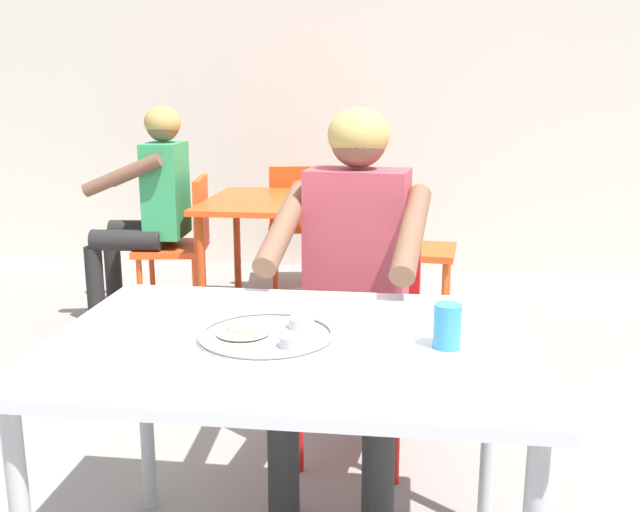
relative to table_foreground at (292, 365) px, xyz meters
The scene contains 11 objects.
back_wall 3.82m from the table_foreground, 91.07° to the left, with size 12.00×0.12×3.40m, color silver.
table_foreground is the anchor object (origin of this frame).
thali_tray 0.10m from the table_foreground, behind, with size 0.34×0.34×0.03m.
drinking_cup 0.40m from the table_foreground, ahead, with size 0.07×0.07×0.11m.
chair_foreground 0.89m from the table_foreground, 82.51° to the left, with size 0.47×0.48×0.88m.
diner_foreground 0.66m from the table_foreground, 81.74° to the left, with size 0.54×0.58×1.27m.
table_background_red 2.34m from the table_foreground, 100.26° to the left, with size 0.90×0.92×0.72m.
chair_red_left 2.53m from the table_foreground, 113.89° to the left, with size 0.45×0.47×0.83m.
chair_red_right 2.28m from the table_foreground, 83.94° to the left, with size 0.47×0.45×0.87m.
chair_red_far 3.01m from the table_foreground, 98.32° to the left, with size 0.49×0.50×0.84m.
patron_background 2.59m from the table_foreground, 117.73° to the left, with size 0.57×0.51×1.23m.
Camera 1 is at (0.34, -1.63, 1.33)m, focal length 39.85 mm.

